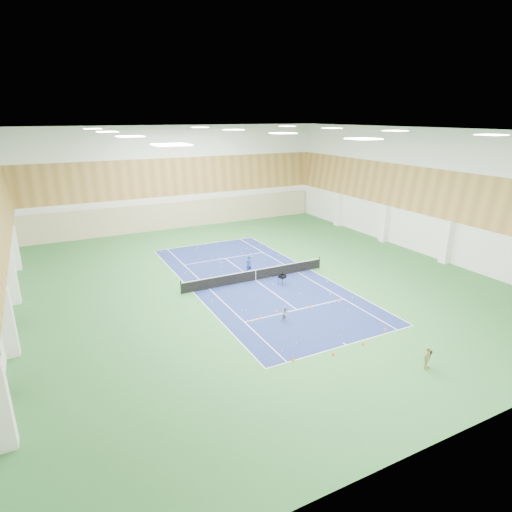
# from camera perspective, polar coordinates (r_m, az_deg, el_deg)

# --- Properties ---
(ground) EXTENTS (40.00, 40.00, 0.00)m
(ground) POSITION_cam_1_polar(r_m,az_deg,el_deg) (35.60, -0.05, -3.26)
(ground) COLOR #2B6630
(ground) RESTS_ON ground
(room_shell) EXTENTS (36.00, 40.00, 12.00)m
(room_shell) POSITION_cam_1_polar(r_m,az_deg,el_deg) (33.86, -0.05, 6.23)
(room_shell) COLOR white
(room_shell) RESTS_ON ground
(wood_cladding) EXTENTS (36.00, 40.00, 8.00)m
(wood_cladding) POSITION_cam_1_polar(r_m,az_deg,el_deg) (33.50, -0.05, 9.58)
(wood_cladding) COLOR #AB7C3F
(wood_cladding) RESTS_ON room_shell
(ceiling_light_grid) EXTENTS (21.40, 25.40, 0.06)m
(ceiling_light_grid) POSITION_cam_1_polar(r_m,az_deg,el_deg) (33.14, -0.05, 16.29)
(ceiling_light_grid) COLOR white
(ceiling_light_grid) RESTS_ON room_shell
(court_surface) EXTENTS (10.97, 23.77, 0.01)m
(court_surface) POSITION_cam_1_polar(r_m,az_deg,el_deg) (35.60, -0.05, -3.25)
(court_surface) COLOR navy
(court_surface) RESTS_ON ground
(tennis_balls_scatter) EXTENTS (10.57, 22.77, 0.07)m
(tennis_balls_scatter) POSITION_cam_1_polar(r_m,az_deg,el_deg) (35.58, -0.05, -3.19)
(tennis_balls_scatter) COLOR yellow
(tennis_balls_scatter) RESTS_ON ground
(tennis_net) EXTENTS (12.80, 0.10, 1.10)m
(tennis_net) POSITION_cam_1_polar(r_m,az_deg,el_deg) (35.40, -0.05, -2.43)
(tennis_net) COLOR black
(tennis_net) RESTS_ON ground
(back_curtain) EXTENTS (35.40, 0.16, 3.20)m
(back_curtain) POSITION_cam_1_polar(r_m,az_deg,el_deg) (52.75, -9.92, 5.45)
(back_curtain) COLOR #C6B793
(back_curtain) RESTS_ON ground
(door_left_a) EXTENTS (0.08, 1.80, 2.20)m
(door_left_a) POSITION_cam_1_polar(r_m,az_deg,el_deg) (24.74, -30.79, -13.49)
(door_left_a) COLOR #593319
(door_left_a) RESTS_ON ground
(door_left_b) EXTENTS (0.08, 1.80, 2.20)m
(door_left_b) POSITION_cam_1_polar(r_m,az_deg,el_deg) (31.94, -30.21, -6.37)
(door_left_b) COLOR #593319
(door_left_b) RESTS_ON ground
(coach) EXTENTS (0.68, 0.54, 1.61)m
(coach) POSITION_cam_1_polar(r_m,az_deg,el_deg) (36.98, -0.98, -1.09)
(coach) COLOR #213898
(coach) RESTS_ON ground
(child_court) EXTENTS (0.55, 0.47, 1.00)m
(child_court) POSITION_cam_1_polar(r_m,az_deg,el_deg) (28.73, 3.92, -7.71)
(child_court) COLOR gray
(child_court) RESTS_ON ground
(child_apron) EXTENTS (0.82, 0.55, 1.29)m
(child_apron) POSITION_cam_1_polar(r_m,az_deg,el_deg) (25.38, 21.86, -12.48)
(child_apron) COLOR tan
(child_apron) RESTS_ON ground
(ball_cart) EXTENTS (0.64, 0.64, 0.88)m
(ball_cart) POSITION_cam_1_polar(r_m,az_deg,el_deg) (34.59, 3.52, -3.17)
(ball_cart) COLOR black
(ball_cart) RESTS_ON ground
(cone_svc_a) EXTENTS (0.21, 0.21, 0.23)m
(cone_svc_a) POSITION_cam_1_polar(r_m,az_deg,el_deg) (29.18, 0.49, -8.08)
(cone_svc_a) COLOR #FF550D
(cone_svc_a) RESTS_ON ground
(cone_svc_b) EXTENTS (0.18, 0.18, 0.20)m
(cone_svc_b) POSITION_cam_1_polar(r_m,az_deg,el_deg) (30.21, 2.68, -7.16)
(cone_svc_b) COLOR #FF540D
(cone_svc_b) RESTS_ON ground
(cone_svc_c) EXTENTS (0.21, 0.21, 0.23)m
(cone_svc_c) POSITION_cam_1_polar(r_m,az_deg,el_deg) (30.84, 7.22, -6.71)
(cone_svc_c) COLOR #E9590C
(cone_svc_c) RESTS_ON ground
(cone_svc_d) EXTENTS (0.20, 0.20, 0.22)m
(cone_svc_d) POSITION_cam_1_polar(r_m,az_deg,el_deg) (32.07, 11.07, -5.92)
(cone_svc_d) COLOR #FF550D
(cone_svc_d) RESTS_ON ground
(cone_base_a) EXTENTS (0.22, 0.22, 0.24)m
(cone_base_a) POSITION_cam_1_polar(r_m,az_deg,el_deg) (24.64, 4.97, -13.49)
(cone_base_a) COLOR orange
(cone_base_a) RESTS_ON ground
(cone_base_b) EXTENTS (0.19, 0.19, 0.21)m
(cone_base_b) POSITION_cam_1_polar(r_m,az_deg,el_deg) (25.43, 10.25, -12.70)
(cone_base_b) COLOR #FA4C0D
(cone_base_b) RESTS_ON ground
(cone_base_c) EXTENTS (0.19, 0.19, 0.21)m
(cone_base_c) POSITION_cam_1_polar(r_m,az_deg,el_deg) (26.82, 14.09, -11.23)
(cone_base_c) COLOR #E4500C
(cone_base_c) RESTS_ON ground
(cone_base_d) EXTENTS (0.17, 0.17, 0.19)m
(cone_base_d) POSITION_cam_1_polar(r_m,az_deg,el_deg) (28.89, 16.86, -9.26)
(cone_base_d) COLOR orange
(cone_base_d) RESTS_ON ground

